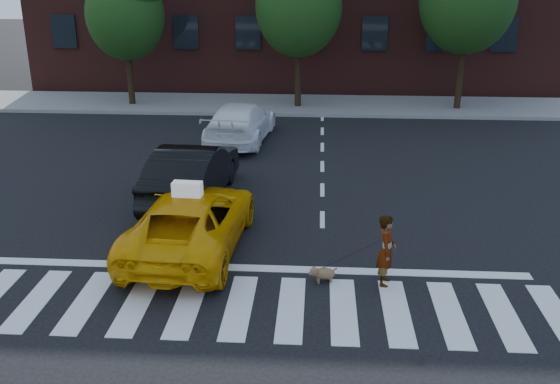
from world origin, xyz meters
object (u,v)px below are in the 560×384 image
at_px(black_sedan, 192,172).
at_px(tree_left, 125,5).
at_px(taxi, 191,221).
at_px(woman, 386,250).
at_px(dog, 322,273).
at_px(white_suv, 240,122).

bearing_deg(black_sedan, tree_left, -61.69).
bearing_deg(black_sedan, taxi, 105.28).
bearing_deg(taxi, black_sedan, -75.78).
height_order(tree_left, woman, tree_left).
distance_m(tree_left, black_sedan, 12.89).
bearing_deg(black_sedan, dog, 132.62).
xyz_separation_m(tree_left, dog, (8.56, -15.91, -4.24)).
xyz_separation_m(tree_left, woman, (9.84, -15.90, -3.68)).
relative_size(tree_left, white_suv, 1.33).
bearing_deg(dog, black_sedan, 114.27).
height_order(tree_left, white_suv, tree_left).
bearing_deg(woman, tree_left, 42.36).
height_order(woman, dog, woman).
bearing_deg(taxi, tree_left, -65.44).
distance_m(white_suv, dog, 10.96).
distance_m(taxi, white_suv, 9.12).
distance_m(tree_left, dog, 18.55).
xyz_separation_m(taxi, black_sedan, (-0.60, 3.18, 0.09)).
bearing_deg(white_suv, taxi, 95.41).
relative_size(black_sedan, woman, 3.12).
relative_size(black_sedan, dog, 7.79).
distance_m(black_sedan, dog, 5.86).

